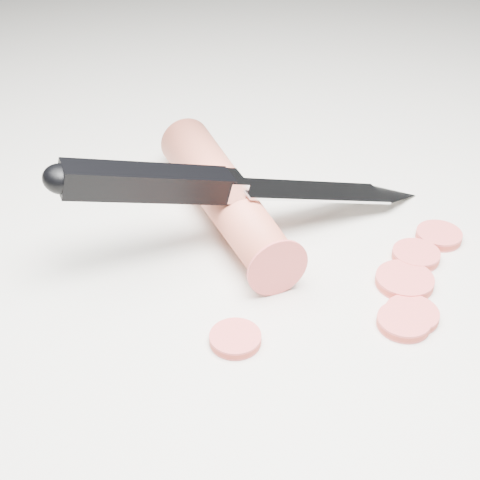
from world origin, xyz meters
TOP-DOWN VIEW (x-y plane):
  - ground at (0.00, 0.00)m, footprint 2.40×2.40m
  - carrot at (-0.03, 0.09)m, footprint 0.08×0.20m
  - carrot_slice_0 at (-0.00, -0.07)m, footprint 0.03×0.03m
  - carrot_slice_1 at (0.06, -0.03)m, footprint 0.03×0.03m
  - carrot_slice_2 at (0.03, -0.04)m, footprint 0.04×0.04m
  - carrot_slice_3 at (-0.10, -0.02)m, footprint 0.03×0.03m
  - carrot_slice_4 at (0.09, -0.02)m, footprint 0.03×0.03m
  - carrot_slice_5 at (0.01, -0.07)m, footprint 0.03×0.03m
  - kitchen_knife at (-0.02, 0.07)m, footprint 0.30×0.09m

SIDE VIEW (x-z plane):
  - ground at x=0.00m, z-range 0.00..0.00m
  - carrot_slice_5 at x=0.01m, z-range 0.00..0.01m
  - carrot_slice_3 at x=-0.10m, z-range 0.00..0.01m
  - carrot_slice_0 at x=0.00m, z-range 0.00..0.01m
  - carrot_slice_2 at x=0.03m, z-range 0.00..0.01m
  - carrot_slice_4 at x=0.09m, z-range 0.00..0.01m
  - carrot_slice_1 at x=0.06m, z-range 0.00..0.01m
  - carrot at x=-0.03m, z-range 0.00..0.04m
  - kitchen_knife at x=-0.02m, z-range 0.00..0.09m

